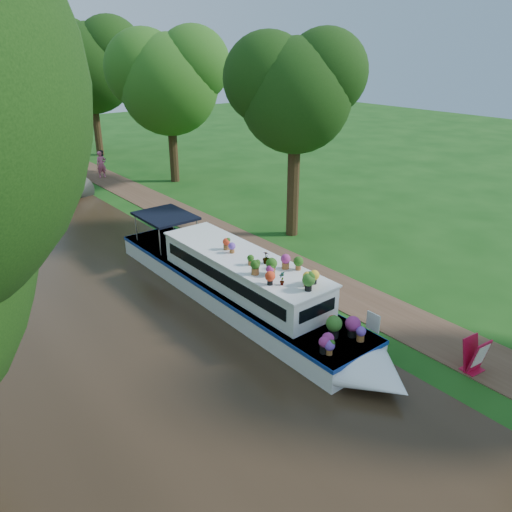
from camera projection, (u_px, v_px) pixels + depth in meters
The scene contains 12 objects.
ground at pixel (272, 277), 19.24m from camera, with size 100.00×100.00×0.00m, color #144310.
canal_water at pixel (127, 328), 15.79m from camera, with size 10.00×100.00×0.02m, color black.
towpath at pixel (294, 269), 19.92m from camera, with size 2.20×100.00×0.03m, color #4D3424.
plant_boat at pixel (243, 284), 16.78m from camera, with size 2.29×13.52×2.27m.
tree_near_overhang at pixel (295, 87), 21.01m from camera, with size 5.52×5.28×8.99m.
tree_near_mid at pixel (168, 77), 30.09m from camera, with size 6.90×6.60×9.40m.
tree_near_far at pixel (88, 61), 37.45m from camera, with size 7.59×7.26×10.30m.
second_boat at pixel (59, 179), 30.91m from camera, with size 3.85×7.33×1.34m.
sandwich_board at pixel (475, 357), 13.56m from camera, with size 0.64×0.55×0.99m.
pedestrian_pink at pixel (101, 164), 33.08m from camera, with size 0.63×0.41×1.73m, color #CF556F.
pedestrian_dark at pixel (103, 161), 34.65m from camera, with size 0.72×0.56×1.48m, color black.
verge_plant at pixel (246, 258), 20.41m from camera, with size 0.36×0.31×0.40m, color #21691F.
Camera 1 is at (-11.33, -13.16, 8.34)m, focal length 35.00 mm.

